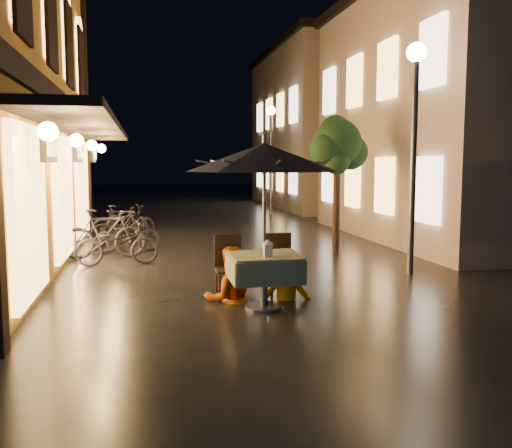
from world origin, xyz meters
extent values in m
plane|color=black|center=(0.00, 0.00, 0.00)|extent=(90.00, 90.00, 0.00)
cube|color=black|center=(-3.47, 4.00, 3.30)|extent=(0.12, 11.00, 0.35)
cube|color=black|center=(-2.90, 4.00, 2.75)|extent=(1.20, 10.50, 0.12)
cube|color=#E6AB5C|center=(-3.44, 3.00, 4.60)|extent=(0.10, 0.90, 1.50)
cube|color=#E6AB5C|center=(-3.44, 5.50, 4.60)|extent=(0.10, 0.90, 1.50)
cube|color=#E6AB5C|center=(-3.44, 8.00, 4.60)|extent=(0.10, 0.90, 1.50)
cube|color=#E6AB5C|center=(-3.44, 0.50, 1.40)|extent=(0.10, 2.20, 2.40)
cube|color=#E6AB5C|center=(-3.44, 4.00, 1.40)|extent=(0.10, 2.20, 2.40)
cube|color=#E6AB5C|center=(-3.44, 7.50, 1.40)|extent=(0.10, 2.20, 2.40)
cube|color=tan|center=(7.50, 6.50, 3.25)|extent=(7.00, 9.00, 6.50)
cube|color=#E6AB5C|center=(3.95, 3.20, 1.50)|extent=(0.10, 1.00, 1.40)
cube|color=#E6AB5C|center=(3.95, 3.20, 4.30)|extent=(0.10, 1.00, 1.40)
cube|color=#E6AB5C|center=(3.95, 5.40, 1.50)|extent=(0.10, 1.00, 1.40)
cube|color=#E6AB5C|center=(3.95, 5.40, 4.30)|extent=(0.10, 1.00, 1.40)
cube|color=#E6AB5C|center=(3.95, 7.60, 1.50)|extent=(0.10, 1.00, 1.40)
cube|color=#E6AB5C|center=(3.95, 7.60, 4.30)|extent=(0.10, 1.00, 1.40)
cube|color=#E6AB5C|center=(3.95, 9.80, 1.50)|extent=(0.10, 1.00, 1.40)
cube|color=#E6AB5C|center=(3.95, 9.80, 4.30)|extent=(0.10, 1.00, 1.40)
cube|color=tan|center=(7.50, 18.00, 3.50)|extent=(7.00, 10.00, 7.00)
cube|color=black|center=(7.50, 18.00, 7.15)|extent=(7.30, 10.30, 0.30)
cube|color=#E6AB5C|center=(3.95, 14.20, 1.50)|extent=(0.10, 1.00, 1.40)
cube|color=#E6AB5C|center=(3.95, 14.20, 4.30)|extent=(0.10, 1.00, 1.40)
cube|color=#E6AB5C|center=(3.95, 16.40, 1.50)|extent=(0.10, 1.00, 1.40)
cube|color=#E6AB5C|center=(3.95, 16.40, 4.30)|extent=(0.10, 1.00, 1.40)
cube|color=#E6AB5C|center=(3.95, 18.60, 1.50)|extent=(0.10, 1.00, 1.40)
cube|color=#E6AB5C|center=(3.95, 18.60, 4.30)|extent=(0.10, 1.00, 1.40)
cube|color=#E6AB5C|center=(3.95, 20.80, 1.50)|extent=(0.10, 1.00, 1.40)
cube|color=#E6AB5C|center=(3.95, 20.80, 4.30)|extent=(0.10, 1.00, 1.40)
cylinder|color=black|center=(2.40, 4.50, 1.10)|extent=(0.16, 0.16, 2.20)
sphere|color=black|center=(2.40, 4.50, 2.50)|extent=(1.10, 1.10, 1.10)
sphere|color=black|center=(2.75, 4.60, 2.30)|extent=(0.80, 0.80, 0.80)
sphere|color=black|center=(2.10, 4.35, 2.35)|extent=(0.76, 0.76, 0.76)
sphere|color=black|center=(2.45, 4.80, 2.80)|extent=(0.70, 0.70, 0.70)
sphere|color=black|center=(2.30, 4.25, 2.10)|extent=(0.60, 0.60, 0.60)
cylinder|color=#59595E|center=(3.00, 2.00, 2.00)|extent=(0.12, 0.12, 4.00)
sphere|color=#FFEAC1|center=(3.00, 2.00, 4.05)|extent=(0.36, 0.36, 0.36)
cylinder|color=#59595E|center=(3.00, 14.00, 2.00)|extent=(0.12, 0.12, 4.00)
sphere|color=#FFEAC1|center=(3.00, 14.00, 4.05)|extent=(0.36, 0.36, 0.36)
cylinder|color=#59595E|center=(-0.23, 0.01, 0.36)|extent=(0.10, 0.10, 0.72)
cylinder|color=#59595E|center=(-0.23, 0.01, 0.02)|extent=(0.56, 0.56, 0.04)
cube|color=#285228|center=(-0.23, 0.01, 0.75)|extent=(0.95, 0.95, 0.06)
cube|color=#285228|center=(0.25, 0.01, 0.58)|extent=(0.04, 0.95, 0.33)
cube|color=#285228|center=(-0.70, 0.01, 0.58)|extent=(0.04, 0.95, 0.33)
cube|color=#285228|center=(-0.23, 0.49, 0.58)|extent=(0.95, 0.04, 0.33)
cube|color=#285228|center=(-0.23, -0.46, 0.58)|extent=(0.95, 0.04, 0.33)
cylinder|color=#59595E|center=(-0.23, 0.01, 1.15)|extent=(0.05, 0.05, 2.30)
cone|color=black|center=(-0.23, 0.01, 2.15)|extent=(2.18, 2.18, 0.39)
cylinder|color=#59595E|center=(-0.23, 0.01, 2.40)|extent=(0.06, 0.06, 0.12)
cube|color=black|center=(-0.63, 0.66, 0.45)|extent=(0.42, 0.42, 0.05)
cube|color=black|center=(-0.63, 0.85, 0.70)|extent=(0.42, 0.04, 0.55)
cylinder|color=black|center=(-0.81, 0.48, 0.21)|extent=(0.04, 0.04, 0.43)
cylinder|color=black|center=(-0.45, 0.48, 0.21)|extent=(0.04, 0.04, 0.43)
cylinder|color=black|center=(-0.81, 0.84, 0.21)|extent=(0.04, 0.04, 0.43)
cylinder|color=black|center=(-0.45, 0.84, 0.21)|extent=(0.04, 0.04, 0.43)
cube|color=black|center=(0.17, 0.66, 0.45)|extent=(0.42, 0.42, 0.05)
cube|color=black|center=(0.17, 0.85, 0.70)|extent=(0.42, 0.04, 0.55)
cylinder|color=black|center=(-0.01, 0.48, 0.21)|extent=(0.04, 0.04, 0.43)
cylinder|color=black|center=(0.35, 0.48, 0.21)|extent=(0.04, 0.04, 0.43)
cylinder|color=black|center=(-0.01, 0.84, 0.21)|extent=(0.04, 0.04, 0.43)
cylinder|color=black|center=(0.35, 0.84, 0.21)|extent=(0.04, 0.04, 0.43)
cube|color=white|center=(-0.23, -0.22, 0.87)|extent=(0.11, 0.11, 0.18)
cube|color=#FFD88C|center=(-0.23, -0.22, 0.86)|extent=(0.07, 0.07, 0.12)
cone|color=white|center=(-0.23, -0.22, 0.99)|extent=(0.16, 0.16, 0.07)
imported|color=#BD4A03|center=(-0.64, 0.58, 0.80)|extent=(0.83, 0.68, 1.61)
imported|color=#FFA500|center=(0.22, 0.54, 0.75)|extent=(1.07, 0.75, 1.51)
imported|color=black|center=(-2.44, 3.91, 0.44)|extent=(1.71, 0.74, 0.87)
imported|color=black|center=(-2.74, 4.81, 0.54)|extent=(1.83, 0.66, 1.08)
imported|color=#222228|center=(-2.28, 5.55, 0.40)|extent=(1.60, 0.89, 0.80)
imported|color=black|center=(-2.47, 6.64, 0.45)|extent=(1.56, 0.91, 0.91)
imported|color=black|center=(-2.44, 7.89, 0.46)|extent=(1.85, 1.16, 0.92)
imported|color=black|center=(-2.51, 8.09, 0.45)|extent=(1.55, 0.63, 0.90)
camera|label=1|loc=(-1.88, -7.79, 2.09)|focal=40.00mm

